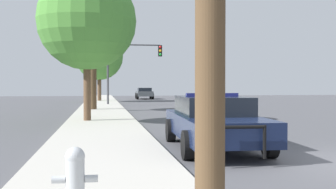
# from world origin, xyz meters

# --- Properties ---
(sidewalk_left) EXTENTS (3.00, 110.00, 0.13)m
(sidewalk_left) POSITION_xyz_m (-5.10, 0.00, 0.07)
(sidewalk_left) COLOR #BCB7AD
(sidewalk_left) RESTS_ON ground_plane
(police_car) EXTENTS (2.28, 5.15, 1.45)m
(police_car) POSITION_xyz_m (-2.21, 2.55, 0.73)
(police_car) COLOR #141E3D
(police_car) RESTS_ON ground_plane
(fire_hydrant) EXTENTS (0.56, 0.25, 0.78)m
(fire_hydrant) POSITION_xyz_m (-5.45, -2.83, 0.54)
(fire_hydrant) COLOR #B7BCC1
(fire_hydrant) RESTS_ON sidewalk_left
(traffic_light) EXTENTS (4.41, 0.35, 4.87)m
(traffic_light) POSITION_xyz_m (-2.77, 25.45, 3.63)
(traffic_light) COLOR #424247
(traffic_light) RESTS_ON sidewalk_left
(car_background_distant) EXTENTS (2.04, 4.29, 1.31)m
(car_background_distant) POSITION_xyz_m (-0.14, 40.54, 0.72)
(car_background_distant) COLOR #474C51
(car_background_distant) RESTS_ON ground_plane
(tree_sidewalk_far) EXTENTS (4.61, 4.61, 6.60)m
(tree_sidewalk_far) POSITION_xyz_m (-5.27, 33.21, 4.42)
(tree_sidewalk_far) COLOR brown
(tree_sidewalk_far) RESTS_ON sidewalk_left
(tree_sidewalk_mid) EXTENTS (4.03, 4.03, 7.30)m
(tree_sidewalk_mid) POSITION_xyz_m (-5.62, 18.72, 5.37)
(tree_sidewalk_mid) COLOR #4C3823
(tree_sidewalk_mid) RESTS_ON sidewalk_left
(tree_sidewalk_near) EXTENTS (4.27, 4.27, 6.45)m
(tree_sidewalk_near) POSITION_xyz_m (-5.72, 10.37, 4.44)
(tree_sidewalk_near) COLOR brown
(tree_sidewalk_near) RESTS_ON sidewalk_left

